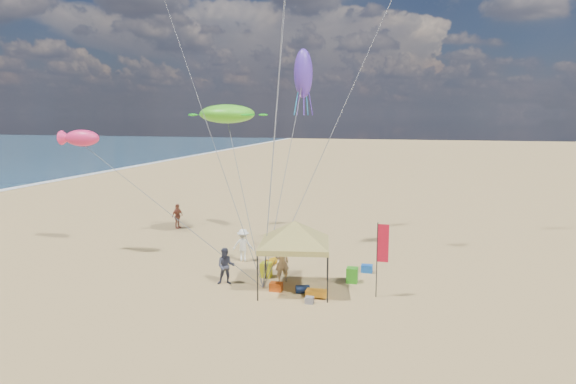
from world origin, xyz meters
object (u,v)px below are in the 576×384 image
chair_green (352,275)px  chair_yellow (266,270)px  cooler_blue (367,269)px  person_near_c (243,245)px  beach_cart (317,293)px  feather_flag (381,248)px  cooler_red (276,287)px  person_near_a (282,262)px  person_near_b (226,266)px  canopy_tent (295,223)px  person_far_a (177,216)px

chair_green → chair_yellow: size_ratio=1.00×
cooler_blue → chair_yellow: chair_yellow is taller
cooler_blue → person_near_c: bearing=177.1°
person_near_c → cooler_blue: bearing=168.3°
person_near_c → beach_cart: bearing=129.1°
feather_flag → cooler_red: feather_flag is taller
beach_cart → person_near_a: person_near_a is taller
beach_cart → person_near_b: bearing=171.5°
person_near_c → canopy_tent: bearing=126.3°
canopy_tent → cooler_red: (-0.75, -0.34, -2.81)m
chair_green → person_far_a: (-12.99, 8.34, 0.49)m
cooler_red → chair_green: chair_green is taller
cooler_red → chair_green: bearing=32.8°
chair_green → beach_cart: chair_green is taller
feather_flag → chair_yellow: bearing=165.6°
chair_yellow → person_near_b: 2.13m
chair_yellow → person_far_a: 12.37m
person_near_b → chair_yellow: bearing=28.1°
cooler_red → person_near_a: size_ratio=0.29×
cooler_blue → beach_cart: cooler_blue is taller
chair_yellow → beach_cart: (2.88, -2.12, -0.15)m
cooler_red → cooler_blue: same height
person_near_b → cooler_blue: bearing=12.2°
canopy_tent → beach_cart: bearing=-31.3°
beach_cart → person_near_c: person_near_c is taller
cooler_blue → person_near_b: size_ratio=0.32×
cooler_blue → beach_cart: 4.38m
beach_cart → canopy_tent: bearing=148.7°
chair_green → chair_yellow: same height
chair_yellow → person_near_b: bearing=-134.9°
chair_green → person_far_a: bearing=147.3°
person_near_a → chair_green: bearing=159.6°
chair_yellow → beach_cart: bearing=-36.3°
feather_flag → cooler_red: size_ratio=5.97×
feather_flag → beach_cart: bearing=-164.5°
feather_flag → person_near_a: bearing=168.9°
person_near_a → person_near_c: (-2.87, 2.76, -0.06)m
canopy_tent → chair_green: bearing=35.2°
chair_green → person_near_c: bearing=161.4°
person_far_a → person_near_a: bearing=-115.3°
person_near_a → person_near_c: person_near_a is taller
feather_flag → person_near_c: 8.37m
canopy_tent → chair_green: (2.33, 1.64, -2.65)m
person_near_c → person_far_a: (-6.97, 6.32, -0.02)m
chair_yellow → beach_cart: size_ratio=0.78×
cooler_blue → person_near_b: person_near_b is taller
beach_cart → person_far_a: bearing=137.8°
person_near_a → person_near_b: (-2.38, -0.96, -0.08)m
chair_green → beach_cart: (-1.19, -2.34, -0.15)m
canopy_tent → person_near_c: canopy_tent is taller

